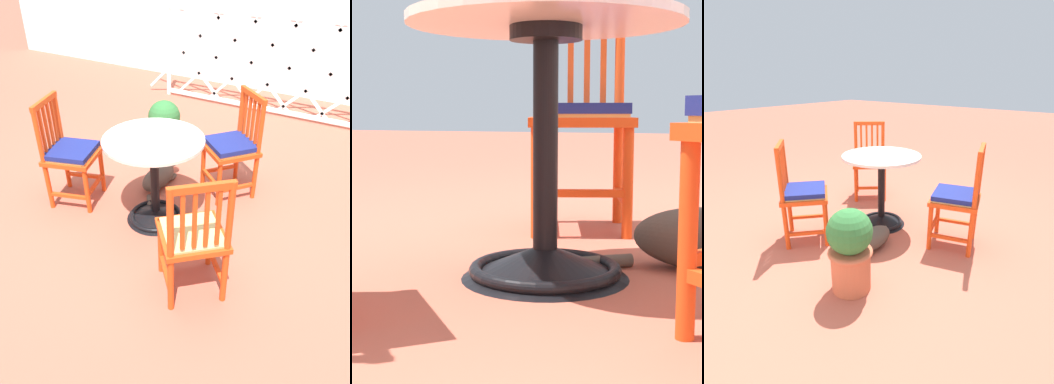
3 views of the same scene
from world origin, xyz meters
TOP-DOWN VIEW (x-y plane):
  - ground_plane at (0.00, 0.00)m, footprint 24.00×24.00m
  - lattice_fence_panel at (0.36, 2.54)m, footprint 3.98×0.06m
  - cafe_table at (0.08, -0.07)m, footprint 0.76×0.76m
  - orange_chair_by_planter at (0.44, 0.61)m, footprint 0.56×0.56m
  - orange_chair_at_corner at (-0.69, -0.17)m, footprint 0.50×0.50m
  - orange_chair_facing_out at (0.69, -0.60)m, footprint 0.56×0.56m
  - tabby_cat at (-0.16, 0.40)m, footprint 0.28×0.73m
  - terracotta_planter at (-0.39, 0.87)m, footprint 0.32×0.32m

SIDE VIEW (x-z plane):
  - ground_plane at x=0.00m, z-range 0.00..0.00m
  - tabby_cat at x=-0.16m, z-range -0.02..0.21m
  - cafe_table at x=0.08m, z-range -0.08..0.65m
  - terracotta_planter at x=-0.39m, z-range 0.02..0.64m
  - orange_chair_facing_out at x=0.69m, z-range -0.02..0.89m
  - orange_chair_by_planter at x=0.44m, z-range -0.01..0.90m
  - orange_chair_at_corner at x=-0.69m, z-range -0.01..0.90m
  - lattice_fence_panel at x=0.36m, z-range 0.00..1.23m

